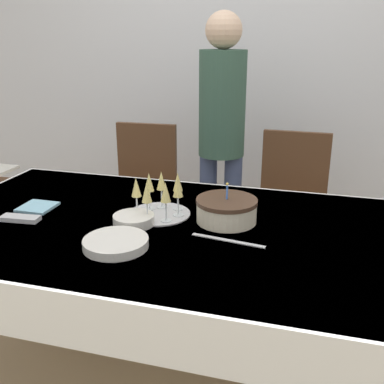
# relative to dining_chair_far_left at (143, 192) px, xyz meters

# --- Properties ---
(ground_plane) EXTENTS (12.00, 12.00, 0.00)m
(ground_plane) POSITION_rel_dining_chair_far_left_xyz_m (0.47, -0.91, -0.52)
(ground_plane) COLOR tan
(wall_back) EXTENTS (8.00, 0.05, 2.70)m
(wall_back) POSITION_rel_dining_chair_far_left_xyz_m (0.47, 0.81, 0.83)
(wall_back) COLOR silver
(wall_back) RESTS_ON ground_plane
(dining_table) EXTENTS (2.12, 1.19, 0.73)m
(dining_table) POSITION_rel_dining_chair_far_left_xyz_m (0.47, -0.91, 0.11)
(dining_table) COLOR white
(dining_table) RESTS_ON ground_plane
(dining_chair_far_left) EXTENTS (0.44, 0.44, 0.95)m
(dining_chair_far_left) POSITION_rel_dining_chair_far_left_xyz_m (0.00, 0.00, 0.00)
(dining_chair_far_left) COLOR #51331E
(dining_chair_far_left) RESTS_ON ground_plane
(dining_chair_far_right) EXTENTS (0.43, 0.43, 0.95)m
(dining_chair_far_right) POSITION_rel_dining_chair_far_left_xyz_m (0.95, 0.00, 0.00)
(dining_chair_far_right) COLOR #51331E
(dining_chair_far_right) RESTS_ON ground_plane
(birthday_cake) EXTENTS (0.26, 0.26, 0.18)m
(birthday_cake) POSITION_rel_dining_chair_far_left_xyz_m (0.71, -0.81, 0.26)
(birthday_cake) COLOR beige
(birthday_cake) RESTS_ON dining_table
(champagne_tray) EXTENTS (0.28, 0.28, 0.18)m
(champagne_tray) POSITION_rel_dining_chair_far_left_xyz_m (0.41, -0.82, 0.30)
(champagne_tray) COLOR silver
(champagne_tray) RESTS_ON dining_table
(plate_stack_main) EXTENTS (0.25, 0.25, 0.03)m
(plate_stack_main) POSITION_rel_dining_chair_far_left_xyz_m (0.36, -1.17, 0.22)
(plate_stack_main) COLOR silver
(plate_stack_main) RESTS_ON dining_table
(plate_stack_dessert) EXTENTS (0.17, 0.17, 0.04)m
(plate_stack_dessert) POSITION_rel_dining_chair_far_left_xyz_m (0.34, -0.95, 0.23)
(plate_stack_dessert) COLOR silver
(plate_stack_dessert) RESTS_ON dining_table
(cake_knife) EXTENTS (0.30, 0.06, 0.00)m
(cake_knife) POSITION_rel_dining_chair_far_left_xyz_m (0.76, -1.00, 0.21)
(cake_knife) COLOR silver
(cake_knife) RESTS_ON dining_table
(fork_pile) EXTENTS (0.17, 0.07, 0.02)m
(fork_pile) POSITION_rel_dining_chair_far_left_xyz_m (-0.15, -1.04, 0.22)
(fork_pile) COLOR silver
(fork_pile) RESTS_ON dining_table
(napkin_pile) EXTENTS (0.15, 0.15, 0.01)m
(napkin_pile) POSITION_rel_dining_chair_far_left_xyz_m (-0.16, -0.89, 0.21)
(napkin_pile) COLOR #8CC6E0
(napkin_pile) RESTS_ON dining_table
(person_standing) EXTENTS (0.28, 0.28, 1.62)m
(person_standing) POSITION_rel_dining_chair_far_left_xyz_m (0.50, 0.08, 0.46)
(person_standing) COLOR #3F4C72
(person_standing) RESTS_ON ground_plane
(high_chair) EXTENTS (0.33, 0.35, 0.71)m
(high_chair) POSITION_rel_dining_chair_far_left_xyz_m (-0.90, -0.25, -0.04)
(high_chair) COLOR #51331E
(high_chair) RESTS_ON ground_plane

